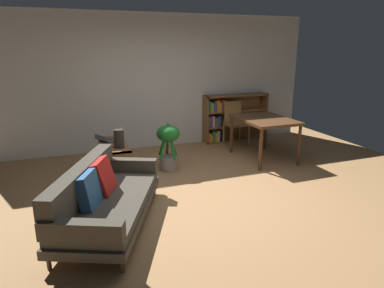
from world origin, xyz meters
name	(u,v)px	position (x,y,z in m)	size (l,w,h in m)	color
ground_plane	(205,194)	(0.00, 0.00, 0.00)	(8.16, 8.16, 0.00)	#A87A4C
back_wall_panel	(155,82)	(0.00, 2.70, 1.35)	(6.80, 0.10, 2.70)	silver
fabric_couch	(103,197)	(-1.46, -0.36, 0.35)	(1.55, 2.11, 0.75)	#56351E
media_console	(115,159)	(-1.08, 1.33, 0.26)	(0.41, 1.02, 0.52)	brown
open_laptop	(109,139)	(-1.13, 1.52, 0.55)	(0.44, 0.32, 0.10)	#333338
desk_speaker	(119,139)	(-1.03, 1.05, 0.67)	(0.16, 0.16, 0.29)	#2D2823
potted_floor_plant	(168,143)	(-0.19, 1.16, 0.49)	(0.41, 0.46, 0.83)	#9E9389
dining_table	(264,123)	(1.66, 1.13, 0.70)	(0.88, 1.19, 0.78)	#56351E
dining_chair_near	(235,121)	(1.59, 2.17, 0.53)	(0.46, 0.42, 0.93)	olive
bookshelf	(230,118)	(1.66, 2.53, 0.52)	(1.49, 0.28, 1.04)	brown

